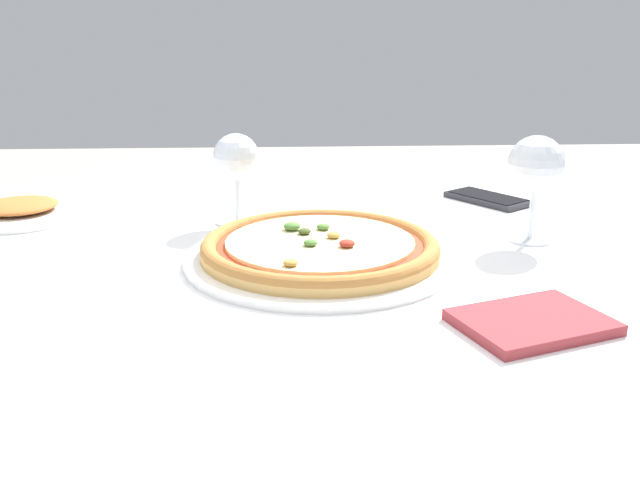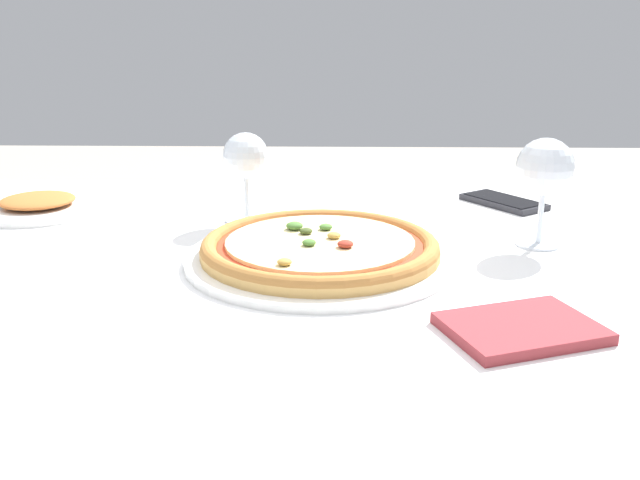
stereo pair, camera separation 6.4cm
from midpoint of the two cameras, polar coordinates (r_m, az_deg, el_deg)
The scene contains 7 objects.
dining_table at distance 0.97m, azimuth -9.02°, elevation -6.58°, with size 1.38×0.98×0.72m.
pizza_plate at distance 0.94m, azimuth -1.95°, elevation -0.79°, with size 0.36×0.36×0.04m.
wine_glass_far_left at distance 1.04m, azimuth 15.22°, elevation 5.71°, with size 0.08×0.08×0.15m.
wine_glass_far_right at distance 1.11m, azimuth -8.22°, elevation 6.32°, with size 0.07×0.07×0.14m.
cell_phone at distance 1.28m, azimuth 11.89°, elevation 3.25°, with size 0.14×0.16×0.01m.
side_plate at distance 1.26m, azimuth -24.26°, elevation 2.14°, with size 0.21×0.21×0.03m.
napkin_folded at distance 0.77m, azimuth 14.34°, elevation -6.42°, with size 0.18×0.15×0.01m.
Camera 1 is at (0.08, -0.88, 1.03)m, focal length 40.00 mm.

